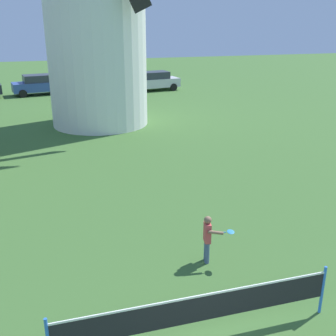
{
  "coord_description": "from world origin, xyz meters",
  "views": [
    {
      "loc": [
        -2.51,
        -3.7,
        5.77
      ],
      "look_at": [
        -0.18,
        4.23,
        2.78
      ],
      "focal_mm": 44.37,
      "sensor_mm": 36.0,
      "label": 1
    }
  ],
  "objects_px": {
    "parked_car_blue": "(39,84)",
    "player_far": "(208,236)",
    "tennis_net": "(198,309)",
    "parked_car_silver": "(154,81)",
    "parked_car_red": "(98,82)"
  },
  "relations": [
    {
      "from": "tennis_net",
      "to": "parked_car_blue",
      "type": "height_order",
      "value": "parked_car_blue"
    },
    {
      "from": "tennis_net",
      "to": "parked_car_silver",
      "type": "relative_size",
      "value": 1.27
    },
    {
      "from": "tennis_net",
      "to": "parked_car_silver",
      "type": "xyz_separation_m",
      "value": [
        6.51,
        28.26,
        0.12
      ]
    },
    {
      "from": "player_far",
      "to": "parked_car_red",
      "type": "bearing_deg",
      "value": 88.51
    },
    {
      "from": "parked_car_blue",
      "to": "parked_car_silver",
      "type": "bearing_deg",
      "value": -3.67
    },
    {
      "from": "tennis_net",
      "to": "player_far",
      "type": "relative_size",
      "value": 4.36
    },
    {
      "from": "tennis_net",
      "to": "player_far",
      "type": "distance_m",
      "value": 2.71
    },
    {
      "from": "parked_car_blue",
      "to": "player_far",
      "type": "bearing_deg",
      "value": -81.37
    },
    {
      "from": "player_far",
      "to": "parked_car_red",
      "type": "distance_m",
      "value": 26.3
    },
    {
      "from": "player_far",
      "to": "parked_car_silver",
      "type": "distance_m",
      "value": 26.36
    },
    {
      "from": "player_far",
      "to": "parked_car_blue",
      "type": "xyz_separation_m",
      "value": [
        -4.01,
        26.41,
        0.1
      ]
    },
    {
      "from": "parked_car_blue",
      "to": "parked_car_silver",
      "type": "relative_size",
      "value": 0.98
    },
    {
      "from": "tennis_net",
      "to": "parked_car_blue",
      "type": "xyz_separation_m",
      "value": [
        -2.84,
        28.86,
        0.12
      ]
    },
    {
      "from": "tennis_net",
      "to": "parked_car_red",
      "type": "distance_m",
      "value": 28.8
    },
    {
      "from": "tennis_net",
      "to": "parked_car_blue",
      "type": "distance_m",
      "value": 29.0
    }
  ]
}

